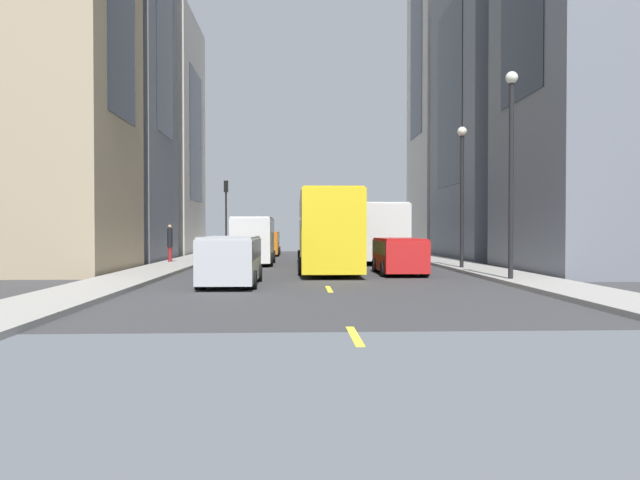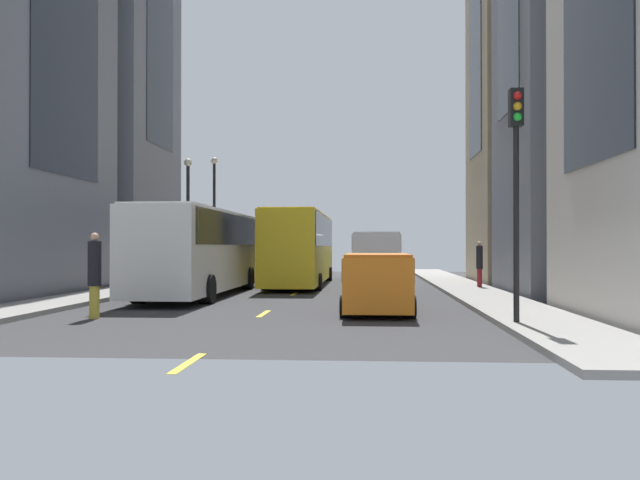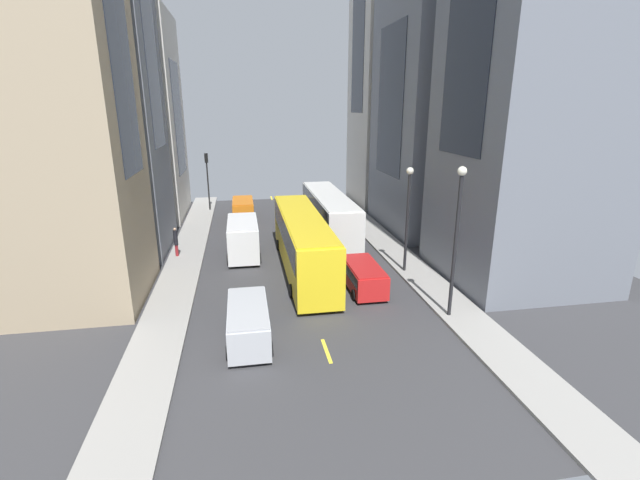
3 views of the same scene
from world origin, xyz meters
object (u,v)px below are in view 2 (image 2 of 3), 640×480
object	(u,v)px
streetcar_yellow	(301,243)
pedestrian_waiting_curb	(479,262)
pedestrian_crossing_mid	(95,273)
city_bus_white	(201,245)
delivery_van_white	(376,256)
car_red_0	(256,265)
traffic_light_near_corner	(516,159)
car_silver_1	(372,261)
car_orange_2	(377,278)

from	to	relation	value
streetcar_yellow	pedestrian_waiting_curb	xyz separation A→B (m)	(8.36, -3.73, -0.88)
streetcar_yellow	pedestrian_crossing_mid	bearing A→B (deg)	-103.65
city_bus_white	streetcar_yellow	xyz separation A→B (m)	(3.25, 7.73, 0.11)
delivery_van_white	car_red_0	size ratio (longest dim) A/B	1.24
city_bus_white	pedestrian_crossing_mid	xyz separation A→B (m)	(-0.77, -8.84, -0.77)
delivery_van_white	traffic_light_near_corner	distance (m)	15.32
pedestrian_waiting_curb	traffic_light_near_corner	xyz separation A→B (m)	(-1.40, -14.29, 2.82)
car_red_0	pedestrian_waiting_curb	bearing A→B (deg)	-34.24
city_bus_white	pedestrian_waiting_curb	size ratio (longest dim) A/B	6.34
pedestrian_crossing_mid	pedestrian_waiting_curb	xyz separation A→B (m)	(12.38, 12.85, -0.00)
delivery_van_white	car_silver_1	world-z (taller)	delivery_van_white
delivery_van_white	car_red_0	bearing A→B (deg)	132.92
city_bus_white	car_silver_1	world-z (taller)	city_bus_white
streetcar_yellow	traffic_light_near_corner	xyz separation A→B (m)	(6.95, -18.02, 1.94)
city_bus_white	pedestrian_waiting_curb	bearing A→B (deg)	19.04
city_bus_white	pedestrian_crossing_mid	distance (m)	8.91
city_bus_white	car_red_0	distance (m)	11.77
car_red_0	car_silver_1	size ratio (longest dim) A/B	0.91
car_silver_1	traffic_light_near_corner	distance (m)	27.05
car_red_0	delivery_van_white	bearing A→B (deg)	-47.08
car_red_0	traffic_light_near_corner	xyz separation A→B (m)	(9.92, -22.00, 3.15)
city_bus_white	car_orange_2	bearing A→B (deg)	-44.36
car_red_0	pedestrian_waiting_curb	distance (m)	13.70
city_bus_white	pedestrian_waiting_curb	distance (m)	12.30
delivery_van_white	city_bus_white	bearing A→B (deg)	-147.40
pedestrian_waiting_curb	streetcar_yellow	bearing A→B (deg)	170.67
pedestrian_crossing_mid	city_bus_white	bearing A→B (deg)	-28.61
car_orange_2	pedestrian_crossing_mid	world-z (taller)	pedestrian_crossing_mid
car_orange_2	pedestrian_crossing_mid	distance (m)	7.97
delivery_van_white	car_silver_1	distance (m)	11.92
car_orange_2	traffic_light_near_corner	bearing A→B (deg)	-46.96
city_bus_white	car_red_0	bearing A→B (deg)	88.63
car_silver_1	pedestrian_waiting_curb	size ratio (longest dim) A/B	2.28
car_red_0	car_orange_2	distance (m)	19.63
pedestrian_waiting_curb	city_bus_white	bearing A→B (deg)	-146.25
car_red_0	pedestrian_crossing_mid	distance (m)	20.58
city_bus_white	delivery_van_white	distance (m)	8.33
streetcar_yellow	pedestrian_waiting_curb	bearing A→B (deg)	-24.04
car_orange_2	car_silver_1	bearing A→B (deg)	89.96
streetcar_yellow	car_red_0	world-z (taller)	streetcar_yellow
streetcar_yellow	delivery_van_white	bearing A→B (deg)	-40.87
city_bus_white	pedestrian_waiting_curb	xyz separation A→B (m)	(11.61, 4.01, -0.77)
streetcar_yellow	traffic_light_near_corner	distance (m)	19.41
city_bus_white	traffic_light_near_corner	distance (m)	14.63
streetcar_yellow	car_orange_2	bearing A→B (deg)	-75.82
streetcar_yellow	delivery_van_white	distance (m)	5.01
streetcar_yellow	pedestrian_crossing_mid	size ratio (longest dim) A/B	5.90
streetcar_yellow	car_silver_1	xyz separation A→B (m)	(3.68, 8.66, -1.13)
car_silver_1	delivery_van_white	bearing A→B (deg)	-89.62
streetcar_yellow	traffic_light_near_corner	size ratio (longest dim) A/B	2.46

